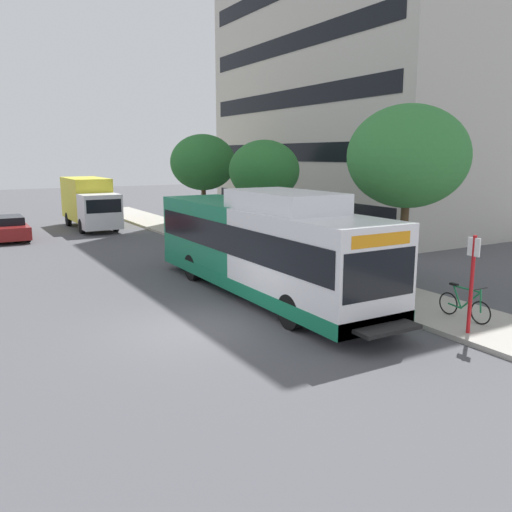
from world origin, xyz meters
TOP-DOWN VIEW (x-y plane):
  - ground_plane at (0.00, 8.00)m, footprint 120.00×120.00m
  - sidewalk_curb at (7.00, 6.00)m, footprint 3.00×56.00m
  - transit_bus at (3.51, 2.22)m, footprint 2.58×12.25m
  - bus_stop_sign_pole at (6.00, -4.24)m, footprint 0.10×0.36m
  - bicycle_parked at (6.88, -3.39)m, footprint 0.52×1.76m
  - street_tree_near_stop at (8.15, 0.30)m, footprint 4.12×4.12m
  - street_tree_mid_block at (8.14, 9.77)m, footprint 3.49×3.49m
  - street_tree_far_block at (8.11, 16.92)m, footprint 3.96×3.96m
  - parked_car_far_lane at (-2.65, 19.89)m, footprint 1.80×4.50m
  - box_truck_background at (2.47, 22.42)m, footprint 2.32×7.01m
  - apartment_tower_backdrop at (19.03, 15.49)m, footprint 11.31×20.76m

SIDE VIEW (x-z plane):
  - ground_plane at x=0.00m, z-range 0.00..0.00m
  - sidewalk_curb at x=7.00m, z-range 0.00..0.14m
  - bicycle_parked at x=6.88m, z-range 0.05..1.07m
  - parked_car_far_lane at x=-2.65m, z-range 0.00..1.33m
  - bus_stop_sign_pole at x=6.00m, z-range 0.35..2.95m
  - transit_bus at x=3.51m, z-range -0.12..3.53m
  - box_truck_background at x=2.47m, z-range 0.12..3.37m
  - street_tree_mid_block at x=8.14m, z-range 1.31..6.65m
  - street_tree_far_block at x=8.11m, z-range 1.36..7.20m
  - street_tree_near_stop at x=8.15m, z-range 1.53..7.84m
  - apartment_tower_backdrop at x=19.03m, z-range 0.00..26.11m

